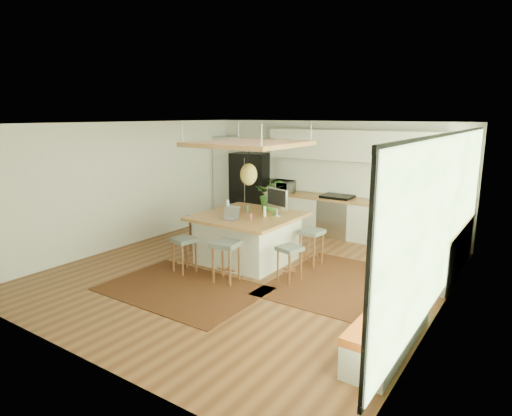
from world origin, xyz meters
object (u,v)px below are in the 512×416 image
Objects in this scene: fridge at (250,188)px; laptop at (229,213)px; island at (248,238)px; island_plant at (271,198)px; monitor at (277,202)px; microwave at (283,185)px; stool_left_side at (202,235)px; stool_near_left at (185,254)px; stool_right_back at (311,247)px; stool_near_right at (226,262)px; stool_right_front at (289,262)px.

fridge reaches higher than laptop.
island_plant is (0.13, 0.61, 0.72)m from island.
monitor is (0.55, 0.82, 0.14)m from laptop.
island_plant reaches higher than microwave.
microwave is (0.38, 2.70, 0.75)m from stool_left_side.
laptop is 0.51× the size of island_plant.
laptop is (1.70, -3.15, 0.12)m from fridge.
island_plant reaches higher than stool_near_left.
stool_right_back is 2.35m from stool_left_side.
microwave reaches higher than island.
stool_right_back is (1.73, 1.67, 0.00)m from stool_near_left.
island is 3.21× the size of monitor.
stool_near_right is 1.83m from stool_left_side.
stool_near_left is 3.90m from microwave.
laptop is at bearing -97.75° from island.
stool_right_front is 1.09× the size of monitor.
microwave is at bearing 106.07° from island.
island is (1.77, -2.62, -0.46)m from fridge.
island_plant is (-1.10, 1.13, 0.83)m from stool_right_front.
island_plant is at bearing 171.74° from stool_right_back.
island_plant is at bearing -58.83° from fridge.
monitor is (1.61, 0.38, 0.83)m from stool_left_side.
stool_left_side reaches higher than stool_right_front.
monitor reaches higher than island_plant.
fridge is 4.37m from stool_near_right.
fridge is 2.68× the size of stool_right_back.
stool_left_side reaches higher than stool_near_left.
monitor is (1.05, 1.50, 0.83)m from stool_near_left.
fridge reaches higher than microwave.
stool_right_back is at bearing 44.07° from stool_near_left.
fridge is 2.57× the size of stool_near_right.
laptop is (1.06, -0.44, 0.70)m from stool_left_side.
island_plant reaches higher than laptop.
fridge is at bearing -178.85° from microwave.
microwave is (-1.90, 2.15, 0.75)m from stool_right_back.
stool_near_left is at bearing -115.47° from island.
stool_near_left is 2.13m from island_plant.
monitor is at bearing 31.33° from island.
fridge reaches higher than stool_left_side.
stool_left_side is 2.83m from microwave.
monitor is 0.87× the size of island_plant.
stool_left_side is 1.34m from laptop.
island_plant is at bearing 96.88° from stool_near_right.
stool_near_right is 1.03m from laptop.
island is at bearing 106.54° from stool_near_right.
stool_right_front is 2.40m from stool_left_side.
stool_near_right is 4.00m from microwave.
stool_near_right is 0.93× the size of stool_left_side.
fridge is at bearing 119.23° from stool_near_right.
microwave is (-1.98, 3.13, 0.75)m from stool_right_front.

